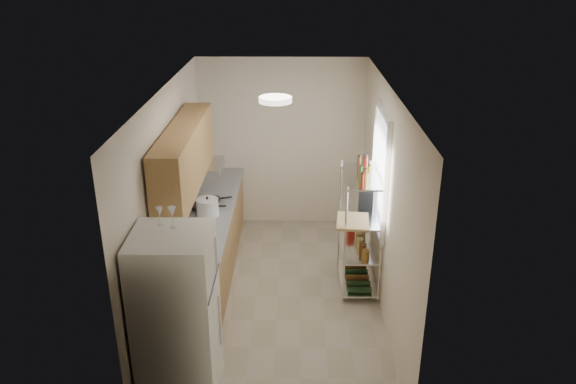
# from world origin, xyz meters

# --- Properties ---
(room) EXTENTS (2.52, 4.42, 2.62)m
(room) POSITION_xyz_m (0.00, 0.00, 1.30)
(room) COLOR #AA9C89
(room) RESTS_ON ground
(counter_run) EXTENTS (0.63, 3.51, 0.90)m
(counter_run) POSITION_xyz_m (-0.92, 0.44, 0.45)
(counter_run) COLOR #AD864A
(counter_run) RESTS_ON ground
(upper_cabinets) EXTENTS (0.33, 2.20, 0.72)m
(upper_cabinets) POSITION_xyz_m (-1.05, 0.10, 1.81)
(upper_cabinets) COLOR #AD864A
(upper_cabinets) RESTS_ON room
(range_hood) EXTENTS (0.50, 0.60, 0.12)m
(range_hood) POSITION_xyz_m (-1.00, 0.90, 1.39)
(range_hood) COLOR #B7BABC
(range_hood) RESTS_ON room
(window) EXTENTS (0.06, 1.00, 1.46)m
(window) POSITION_xyz_m (1.23, 0.35, 1.55)
(window) COLOR white
(window) RESTS_ON room
(bakers_rack) EXTENTS (0.45, 0.90, 1.73)m
(bakers_rack) POSITION_xyz_m (1.00, 0.30, 1.11)
(bakers_rack) COLOR silver
(bakers_rack) RESTS_ON ground
(ceiling_dome) EXTENTS (0.34, 0.34, 0.05)m
(ceiling_dome) POSITION_xyz_m (0.00, -0.30, 2.57)
(ceiling_dome) COLOR white
(ceiling_dome) RESTS_ON room
(refrigerator) EXTENTS (0.70, 0.70, 1.71)m
(refrigerator) POSITION_xyz_m (-0.87, -1.66, 0.85)
(refrigerator) COLOR white
(refrigerator) RESTS_ON ground
(wine_glass_a) EXTENTS (0.07, 0.07, 0.20)m
(wine_glass_a) POSITION_xyz_m (-0.87, -1.52, 1.81)
(wine_glass_a) COLOR silver
(wine_glass_a) RESTS_ON refrigerator
(wine_glass_b) EXTENTS (0.06, 0.06, 0.18)m
(wine_glass_b) POSITION_xyz_m (-0.99, -1.48, 1.80)
(wine_glass_b) COLOR silver
(wine_glass_b) RESTS_ON refrigerator
(rice_cooker) EXTENTS (0.28, 0.28, 0.22)m
(rice_cooker) POSITION_xyz_m (-0.89, 0.47, 1.01)
(rice_cooker) COLOR silver
(rice_cooker) RESTS_ON counter_run
(frying_pan_large) EXTENTS (0.30, 0.30, 0.05)m
(frying_pan_large) POSITION_xyz_m (-1.01, 0.69, 0.92)
(frying_pan_large) COLOR black
(frying_pan_large) RESTS_ON counter_run
(frying_pan_small) EXTENTS (0.27, 0.27, 0.04)m
(frying_pan_small) POSITION_xyz_m (-0.90, 0.92, 0.92)
(frying_pan_small) COLOR black
(frying_pan_small) RESTS_ON counter_run
(cutting_board) EXTENTS (0.42, 0.52, 0.03)m
(cutting_board) POSITION_xyz_m (0.89, 0.04, 1.03)
(cutting_board) COLOR tan
(cutting_board) RESTS_ON bakers_rack
(espresso_machine) EXTENTS (0.21, 0.29, 0.31)m
(espresso_machine) POSITION_xyz_m (1.10, 0.58, 1.17)
(espresso_machine) COLOR black
(espresso_machine) RESTS_ON bakers_rack
(storage_bag) EXTENTS (0.12, 0.15, 0.15)m
(storage_bag) POSITION_xyz_m (0.93, 0.63, 0.63)
(storage_bag) COLOR #A72014
(storage_bag) RESTS_ON bakers_rack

